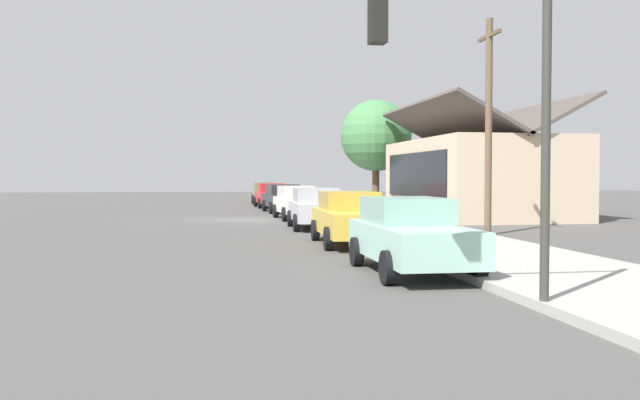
% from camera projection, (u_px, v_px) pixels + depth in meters
% --- Properties ---
extents(ground_plane, '(120.00, 120.00, 0.00)m').
position_uv_depth(ground_plane, '(239.00, 220.00, 32.36)').
color(ground_plane, '#4C4947').
extents(sidewalk_curb, '(60.00, 4.20, 0.16)m').
position_uv_depth(sidewalk_curb, '(355.00, 217.00, 33.26)').
color(sidewalk_curb, '#A3A099').
rests_on(sidewalk_curb, ground).
extents(car_olive, '(4.63, 2.05, 1.59)m').
position_uv_depth(car_olive, '(265.00, 193.00, 51.71)').
color(car_olive, olive).
rests_on(car_olive, ground).
extents(car_cherry, '(4.75, 2.18, 1.59)m').
position_uv_depth(car_cherry, '(272.00, 195.00, 45.45)').
color(car_cherry, red).
rests_on(car_cherry, ground).
extents(car_charcoal, '(4.75, 2.28, 1.59)m').
position_uv_depth(car_charcoal, '(284.00, 198.00, 39.33)').
color(car_charcoal, '#2D3035').
rests_on(car_charcoal, ground).
extents(car_ivory, '(4.92, 2.07, 1.59)m').
position_uv_depth(car_ivory, '(297.00, 202.00, 32.92)').
color(car_ivory, silver).
rests_on(car_ivory, ground).
extents(car_silver, '(4.40, 2.18, 1.59)m').
position_uv_depth(car_silver, '(316.00, 208.00, 26.97)').
color(car_silver, silver).
rests_on(car_silver, ground).
extents(car_mustard, '(4.88, 2.13, 1.59)m').
position_uv_depth(car_mustard, '(351.00, 217.00, 20.65)').
color(car_mustard, gold).
rests_on(car_mustard, ground).
extents(car_seafoam, '(4.55, 1.98, 1.59)m').
position_uv_depth(car_seafoam, '(410.00, 235.00, 14.53)').
color(car_seafoam, '#9ED1BC').
rests_on(car_seafoam, ground).
extents(storefront_building, '(12.14, 6.72, 5.72)m').
position_uv_depth(storefront_building, '(476.00, 176.00, 34.73)').
color(storefront_building, '#CCB293').
rests_on(storefront_building, ground).
extents(shade_tree, '(4.40, 4.40, 6.77)m').
position_uv_depth(shade_tree, '(376.00, 136.00, 42.37)').
color(shade_tree, brown).
rests_on(shade_tree, ground).
extents(traffic_light_main, '(0.37, 2.79, 5.20)m').
position_uv_depth(traffic_light_main, '(479.00, 78.00, 10.13)').
color(traffic_light_main, '#383833').
rests_on(traffic_light_main, ground).
extents(utility_pole_wooden, '(1.80, 0.24, 7.50)m').
position_uv_depth(utility_pole_wooden, '(489.00, 122.00, 23.81)').
color(utility_pole_wooden, brown).
rests_on(utility_pole_wooden, ground).
extents(fire_hydrant_red, '(0.22, 0.22, 0.71)m').
position_uv_depth(fire_hydrant_red, '(329.00, 210.00, 32.18)').
color(fire_hydrant_red, red).
rests_on(fire_hydrant_red, sidewalk_curb).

